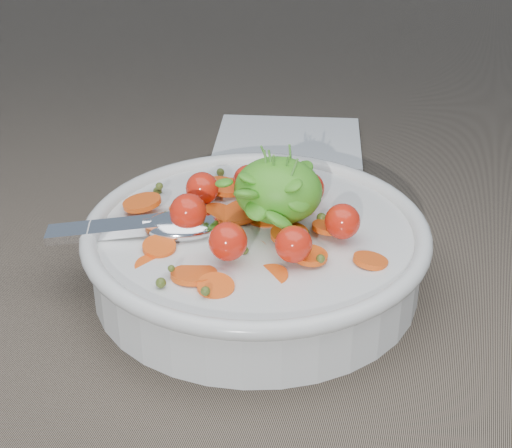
# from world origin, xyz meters

# --- Properties ---
(ground) EXTENTS (6.00, 6.00, 0.00)m
(ground) POSITION_xyz_m (0.00, 0.00, 0.00)
(ground) COLOR #6C5D4D
(ground) RESTS_ON ground
(bowl) EXTENTS (0.29, 0.27, 0.11)m
(bowl) POSITION_xyz_m (0.02, -0.00, 0.03)
(bowl) COLOR silver
(bowl) RESTS_ON ground
(napkin) EXTENTS (0.18, 0.16, 0.01)m
(napkin) POSITION_xyz_m (-0.02, 0.27, 0.00)
(napkin) COLOR white
(napkin) RESTS_ON ground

